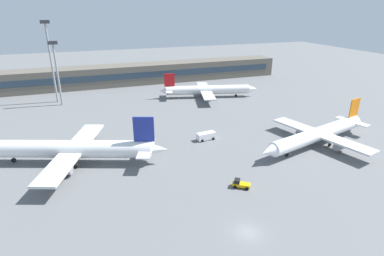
# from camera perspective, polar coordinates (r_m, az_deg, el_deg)

# --- Properties ---
(ground_plane) EXTENTS (400.00, 400.00, 0.00)m
(ground_plane) POSITION_cam_1_polar(r_m,az_deg,el_deg) (86.05, -2.98, -2.26)
(ground_plane) COLOR slate
(terminal_building) EXTENTS (147.89, 12.13, 9.00)m
(terminal_building) POSITION_cam_1_polar(r_m,az_deg,el_deg) (151.85, -11.15, 9.65)
(terminal_building) COLOR #5B564C
(terminal_building) RESTS_ON ground_plane
(airplane_near) EXTENTS (40.79, 28.93, 10.23)m
(airplane_near) POSITION_cam_1_polar(r_m,az_deg,el_deg) (88.19, 22.08, -1.08)
(airplane_near) COLOR white
(airplane_near) RESTS_ON ground_plane
(airplane_mid) EXTENTS (44.82, 32.10, 11.54)m
(airplane_mid) POSITION_cam_1_polar(r_m,az_deg,el_deg) (78.12, -21.87, -3.61)
(airplane_mid) COLOR white
(airplane_mid) RESTS_ON ground_plane
(airplane_far) EXTENTS (39.67, 28.16, 9.97)m
(airplane_far) POSITION_cam_1_polar(r_m,az_deg,el_deg) (126.50, 3.02, 7.00)
(airplane_far) COLOR silver
(airplane_far) RESTS_ON ground_plane
(baggage_tug_yellow) EXTENTS (3.80, 3.31, 1.75)m
(baggage_tug_yellow) POSITION_cam_1_polar(r_m,az_deg,el_deg) (65.09, 8.84, -10.08)
(baggage_tug_yellow) COLOR #F2B20C
(baggage_tug_yellow) RESTS_ON ground_plane
(service_van_white) EXTENTS (5.38, 2.74, 2.08)m
(service_van_white) POSITION_cam_1_polar(r_m,az_deg,el_deg) (85.93, 2.59, -1.47)
(service_van_white) COLOR white
(service_van_white) RESTS_ON ground_plane
(floodlight_tower_west) EXTENTS (3.20, 0.80, 30.02)m
(floodlight_tower_west) POSITION_cam_1_polar(r_m,az_deg,el_deg) (128.13, -24.54, 11.75)
(floodlight_tower_west) COLOR gray
(floodlight_tower_west) RESTS_ON ground_plane
(floodlight_tower_east) EXTENTS (3.20, 0.80, 23.27)m
(floodlight_tower_east) POSITION_cam_1_polar(r_m,az_deg,el_deg) (123.77, -23.58, 9.96)
(floodlight_tower_east) COLOR gray
(floodlight_tower_east) RESTS_ON ground_plane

